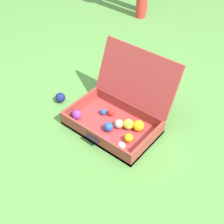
# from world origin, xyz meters

# --- Properties ---
(ground_plane) EXTENTS (16.00, 16.00, 0.00)m
(ground_plane) POSITION_xyz_m (0.00, 0.00, 0.00)
(ground_plane) COLOR #569342
(open_suitcase) EXTENTS (0.65, 0.60, 0.51)m
(open_suitcase) POSITION_xyz_m (0.06, 0.06, 0.11)
(open_suitcase) COLOR #B23838
(open_suitcase) RESTS_ON ground
(stray_ball_on_grass) EXTENTS (0.08, 0.08, 0.08)m
(stray_ball_on_grass) POSITION_xyz_m (-0.47, -0.04, 0.04)
(stray_ball_on_grass) COLOR navy
(stray_ball_on_grass) RESTS_ON ground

